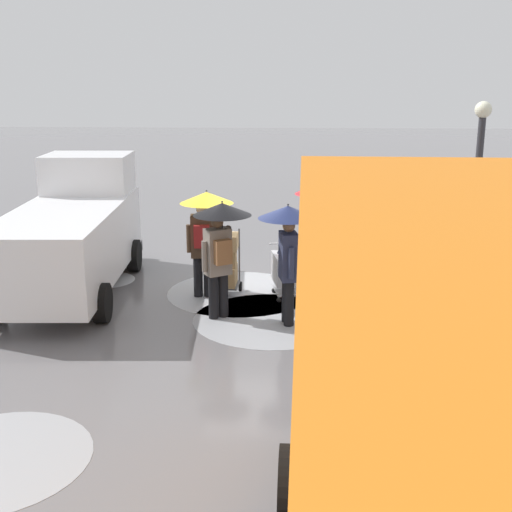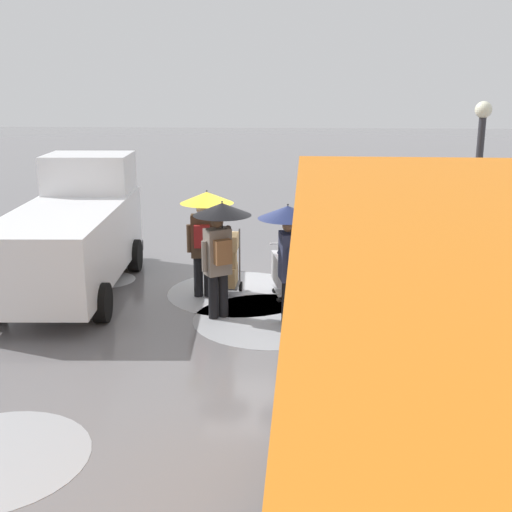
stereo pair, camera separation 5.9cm
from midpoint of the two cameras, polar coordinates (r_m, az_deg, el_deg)
name	(u,v)px [view 1 (the left image)]	position (r m, az deg, el deg)	size (l,w,h in m)	color
ground_plane	(269,294)	(13.35, 1.02, -3.32)	(90.00, 90.00, 0.00)	slate
slush_patch_near_cluster	(272,319)	(12.01, 1.21, -5.46)	(2.85, 2.85, 0.01)	#999BA0
slush_patch_under_van	(106,280)	(14.64, -12.90, -2.02)	(1.22, 1.22, 0.01)	#ADAFB5
slush_patch_mid_street	(239,292)	(13.46, -1.58, -3.16)	(2.93, 2.93, 0.01)	#ADAFB5
cargo_van_parked_right	(72,234)	(13.85, -15.73, 1.85)	(2.40, 5.43, 2.60)	white
box_truck_background	(490,466)	(4.47, 19.20, -16.75)	(2.82, 8.29, 3.38)	orange
shopping_cart_vendor	(287,270)	(13.03, 2.56, -1.19)	(0.69, 0.90, 1.04)	#B2B2B7
hand_dolly_boxes	(226,261)	(13.10, -2.70, -0.41)	(0.54, 0.72, 1.32)	#515156
pedestrian_pink_side	(289,237)	(11.42, 2.69, 1.65)	(1.04, 1.04, 2.15)	black
pedestrian_black_side	(319,209)	(13.94, 5.35, 4.08)	(1.04, 1.04, 2.15)	black
pedestrian_white_side	(205,220)	(12.85, -4.59, 3.16)	(1.04, 1.04, 2.15)	black
pedestrian_far_side	(220,233)	(11.69, -3.24, 1.96)	(1.04, 1.04, 2.15)	black
street_lamp	(476,191)	(11.89, 18.33, 5.38)	(0.28, 0.28, 3.86)	#2D2D33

